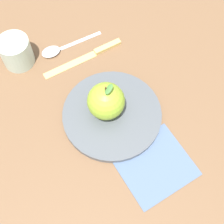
# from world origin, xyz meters

# --- Properties ---
(ground_plane) EXTENTS (2.40, 2.40, 0.00)m
(ground_plane) POSITION_xyz_m (0.00, 0.00, 0.00)
(ground_plane) COLOR brown
(dinner_plate) EXTENTS (0.22, 0.22, 0.01)m
(dinner_plate) POSITION_xyz_m (0.01, -0.04, 0.01)
(dinner_plate) COLOR #4C5156
(dinner_plate) RESTS_ON ground_plane
(apple) EXTENTS (0.08, 0.08, 0.10)m
(apple) POSITION_xyz_m (-0.00, -0.04, 0.06)
(apple) COLOR #8CB22D
(apple) RESTS_ON dinner_plate
(cup) EXTENTS (0.08, 0.08, 0.07)m
(cup) POSITION_xyz_m (-0.24, 0.05, 0.04)
(cup) COLOR #B2C6B2
(cup) RESTS_ON ground_plane
(knife) EXTENTS (0.17, 0.16, 0.01)m
(knife) POSITION_xyz_m (-0.08, 0.11, 0.00)
(knife) COLOR #D8B766
(knife) RESTS_ON ground_plane
(spoon) EXTENTS (0.14, 0.12, 0.01)m
(spoon) POSITION_xyz_m (-0.16, 0.10, 0.01)
(spoon) COLOR silver
(spoon) RESTS_ON ground_plane
(linen_napkin) EXTENTS (0.20, 0.20, 0.00)m
(linen_napkin) POSITION_xyz_m (0.13, -0.14, 0.00)
(linen_napkin) COLOR slate
(linen_napkin) RESTS_ON ground_plane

